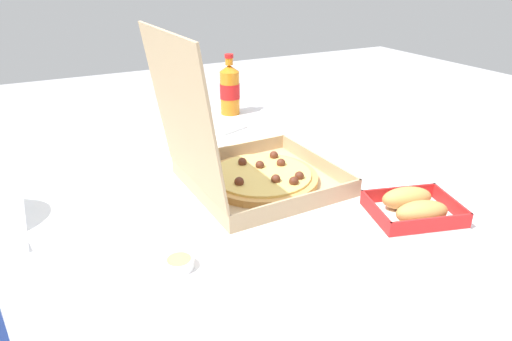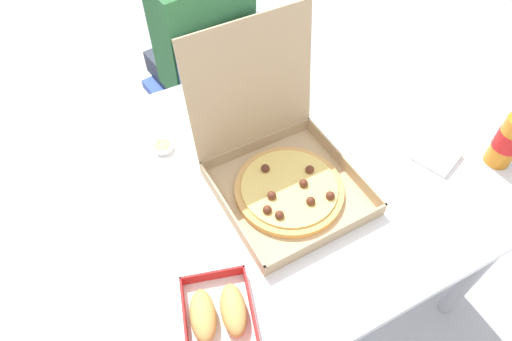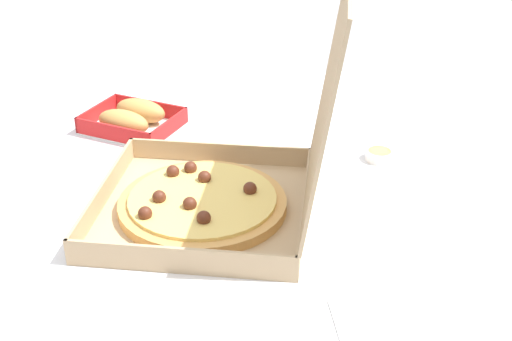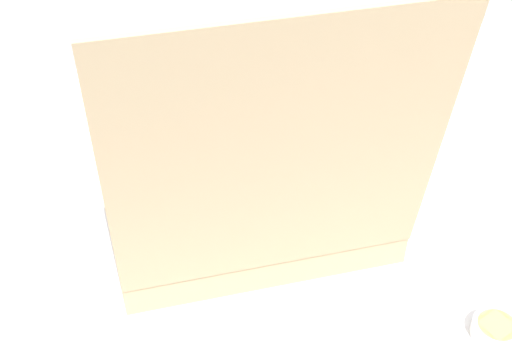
{
  "view_description": "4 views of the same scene",
  "coord_description": "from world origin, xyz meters",
  "px_view_note": "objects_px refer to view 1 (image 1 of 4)",
  "views": [
    {
      "loc": [
        -0.88,
        0.42,
        1.28
      ],
      "look_at": [
        0.03,
        -0.05,
        0.8
      ],
      "focal_mm": 31.51,
      "sensor_mm": 36.0,
      "label": 1
    },
    {
      "loc": [
        -0.35,
        -0.64,
        1.7
      ],
      "look_at": [
        -0.02,
        -0.01,
        0.81
      ],
      "focal_mm": 30.35,
      "sensor_mm": 36.0,
      "label": 2
    },
    {
      "loc": [
        1.03,
        0.16,
        1.38
      ],
      "look_at": [
        -0.02,
        0.01,
        0.81
      ],
      "focal_mm": 47.81,
      "sensor_mm": 36.0,
      "label": 3
    },
    {
      "loc": [
        0.18,
        0.65,
        1.42
      ],
      "look_at": [
        0.02,
        -0.09,
        0.79
      ],
      "focal_mm": 48.52,
      "sensor_mm": 36.0,
      "label": 4
    }
  ],
  "objects_px": {
    "bread_side_box": "(414,207)",
    "pizza_box_open": "(248,167)",
    "paper_menu": "(111,166)",
    "napkin_pile": "(224,126)",
    "dipping_sauce_cup": "(179,263)",
    "cola_bottle": "(230,89)"
  },
  "relations": [
    {
      "from": "cola_bottle",
      "to": "dipping_sauce_cup",
      "type": "xyz_separation_m",
      "value": [
        -0.83,
        0.48,
        -0.08
      ]
    },
    {
      "from": "paper_menu",
      "to": "cola_bottle",
      "type": "bearing_deg",
      "value": -74.74
    },
    {
      "from": "napkin_pile",
      "to": "dipping_sauce_cup",
      "type": "height_order",
      "value": "same"
    },
    {
      "from": "cola_bottle",
      "to": "paper_menu",
      "type": "relative_size",
      "value": 1.07
    },
    {
      "from": "pizza_box_open",
      "to": "dipping_sauce_cup",
      "type": "distance_m",
      "value": 0.36
    },
    {
      "from": "paper_menu",
      "to": "napkin_pile",
      "type": "bearing_deg",
      "value": -85.28
    },
    {
      "from": "napkin_pile",
      "to": "dipping_sauce_cup",
      "type": "xyz_separation_m",
      "value": [
        -0.68,
        0.39,
        0.0
      ]
    },
    {
      "from": "pizza_box_open",
      "to": "paper_menu",
      "type": "xyz_separation_m",
      "value": [
        0.29,
        0.29,
        -0.05
      ]
    },
    {
      "from": "bread_side_box",
      "to": "napkin_pile",
      "type": "distance_m",
      "value": 0.76
    },
    {
      "from": "pizza_box_open",
      "to": "dipping_sauce_cup",
      "type": "xyz_separation_m",
      "value": [
        -0.24,
        0.27,
        -0.05
      ]
    },
    {
      "from": "pizza_box_open",
      "to": "napkin_pile",
      "type": "distance_m",
      "value": 0.46
    },
    {
      "from": "cola_bottle",
      "to": "dipping_sauce_cup",
      "type": "bearing_deg",
      "value": 149.74
    },
    {
      "from": "bread_side_box",
      "to": "dipping_sauce_cup",
      "type": "height_order",
      "value": "bread_side_box"
    },
    {
      "from": "napkin_pile",
      "to": "dipping_sauce_cup",
      "type": "bearing_deg",
      "value": 150.09
    },
    {
      "from": "pizza_box_open",
      "to": "cola_bottle",
      "type": "xyz_separation_m",
      "value": [
        0.58,
        -0.22,
        0.04
      ]
    },
    {
      "from": "cola_bottle",
      "to": "napkin_pile",
      "type": "distance_m",
      "value": 0.19
    },
    {
      "from": "bread_side_box",
      "to": "napkin_pile",
      "type": "height_order",
      "value": "bread_side_box"
    },
    {
      "from": "bread_side_box",
      "to": "pizza_box_open",
      "type": "bearing_deg",
      "value": 40.55
    },
    {
      "from": "bread_side_box",
      "to": "paper_menu",
      "type": "bearing_deg",
      "value": 42.48
    },
    {
      "from": "paper_menu",
      "to": "napkin_pile",
      "type": "height_order",
      "value": "napkin_pile"
    },
    {
      "from": "dipping_sauce_cup",
      "to": "cola_bottle",
      "type": "bearing_deg",
      "value": -30.26
    },
    {
      "from": "pizza_box_open",
      "to": "paper_menu",
      "type": "bearing_deg",
      "value": 44.37
    }
  ]
}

